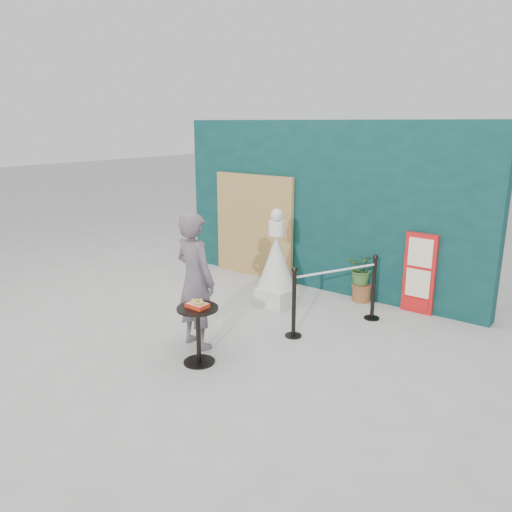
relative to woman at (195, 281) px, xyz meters
name	(u,v)px	position (x,y,z in m)	size (l,w,h in m)	color
ground	(203,344)	(0.04, 0.07, -0.93)	(60.00, 60.00, 0.00)	#ADAAA5
back_wall	(323,207)	(0.04, 3.22, 0.57)	(6.00, 0.30, 3.00)	#0A2D2D
bamboo_fence	(254,226)	(-1.36, 3.01, 0.07)	(1.80, 0.08, 2.00)	tan
woman	(195,281)	(0.00, 0.00, 0.00)	(0.68, 0.44, 1.85)	#6A5B62
menu_board	(419,274)	(1.94, 3.03, -0.28)	(0.50, 0.07, 1.30)	red
statue	(276,266)	(-0.06, 1.95, -0.26)	(0.63, 0.63, 1.62)	silver
cafe_table	(198,326)	(0.39, -0.36, -0.43)	(0.52, 0.52, 0.75)	black
food_basket	(198,304)	(0.39, -0.36, -0.14)	(0.26, 0.19, 0.11)	red
planter	(362,273)	(1.00, 2.97, -0.43)	(0.50, 0.44, 0.86)	brown
stanchion_barrier	(335,296)	(1.19, 1.69, -0.43)	(0.84, 1.54, 1.03)	black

